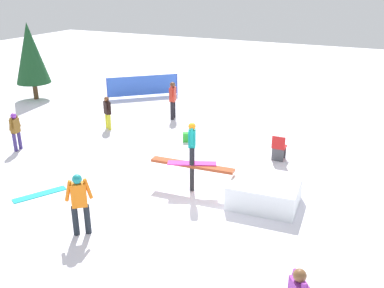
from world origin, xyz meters
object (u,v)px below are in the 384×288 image
(bystander_orange, at_px, (79,201))
(bystander_red, at_px, (173,98))
(rail_feature, at_px, (192,168))
(backpack_on_snow, at_px, (187,137))
(bystander_black, at_px, (107,111))
(main_rider_on_rail, at_px, (192,144))
(loose_snowboard_cyan, at_px, (40,194))
(bystander_brown, at_px, (15,130))
(pine_tree_near, at_px, (30,53))
(folding_chair, at_px, (279,148))

(bystander_orange, height_order, bystander_red, bystander_red)
(rail_feature, bearing_deg, bystander_red, -61.47)
(bystander_red, bearing_deg, backpack_on_snow, 25.86)
(rail_feature, relative_size, bystander_orange, 1.58)
(bystander_black, bearing_deg, rail_feature, -1.44)
(main_rider_on_rail, bearing_deg, bystander_black, -54.63)
(bystander_orange, xyz_separation_m, loose_snowboard_cyan, (2.36, -1.04, -0.87))
(bystander_red, xyz_separation_m, loose_snowboard_cyan, (0.14, 7.80, -0.90))
(bystander_brown, distance_m, backpack_on_snow, 6.08)
(pine_tree_near, bearing_deg, bystander_red, -178.97)
(rail_feature, xyz_separation_m, bystander_brown, (6.92, -0.12, 0.06))
(main_rider_on_rail, relative_size, pine_tree_near, 0.37)
(rail_feature, height_order, backpack_on_snow, rail_feature)
(bystander_black, distance_m, folding_chair, 7.04)
(folding_chair, height_order, backpack_on_snow, folding_chair)
(backpack_on_snow, xyz_separation_m, pine_tree_near, (9.50, -2.10, 2.11))
(main_rider_on_rail, distance_m, loose_snowboard_cyan, 4.55)
(folding_chair, xyz_separation_m, backpack_on_snow, (3.53, -0.21, -0.24))
(backpack_on_snow, distance_m, pine_tree_near, 9.96)
(bystander_red, distance_m, backpack_on_snow, 2.95)
(pine_tree_near, bearing_deg, main_rider_on_rail, 153.95)
(rail_feature, relative_size, loose_snowboard_cyan, 1.68)
(main_rider_on_rail, distance_m, bystander_orange, 3.49)
(bystander_orange, bearing_deg, bystander_red, 64.85)
(loose_snowboard_cyan, bearing_deg, main_rider_on_rail, 148.29)
(bystander_black, bearing_deg, bystander_brown, -84.82)
(pine_tree_near, bearing_deg, rail_feature, 153.95)
(rail_feature, xyz_separation_m, pine_tree_near, (11.37, -5.56, 1.57))
(bystander_orange, distance_m, bystander_red, 9.11)
(main_rider_on_rail, bearing_deg, rail_feature, 0.00)
(bystander_brown, height_order, bystander_black, bystander_brown)
(pine_tree_near, bearing_deg, bystander_orange, 138.86)
(bystander_black, xyz_separation_m, folding_chair, (-7.03, 0.13, -0.34))
(backpack_on_snow, bearing_deg, pine_tree_near, 141.31)
(bystander_brown, xyz_separation_m, pine_tree_near, (4.45, -5.43, 1.51))
(loose_snowboard_cyan, xyz_separation_m, backpack_on_snow, (-1.91, -5.56, 0.16))
(bystander_black, height_order, backpack_on_snow, bystander_black)
(bystander_red, xyz_separation_m, folding_chair, (-5.30, 2.45, -0.49))
(loose_snowboard_cyan, distance_m, backpack_on_snow, 5.88)
(rail_feature, xyz_separation_m, bystander_orange, (1.41, 3.14, 0.17))
(folding_chair, bearing_deg, rail_feature, 61.84)
(bystander_brown, bearing_deg, folding_chair, 103.32)
(bystander_orange, distance_m, pine_tree_near, 13.29)
(bystander_orange, distance_m, bystander_black, 7.62)
(bystander_orange, relative_size, folding_chair, 1.78)
(bystander_orange, bearing_deg, folding_chair, 24.98)
(loose_snowboard_cyan, relative_size, folding_chair, 1.67)
(folding_chair, distance_m, backpack_on_snow, 3.55)
(pine_tree_near, bearing_deg, bystander_brown, 129.33)
(rail_feature, bearing_deg, bystander_orange, 61.78)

